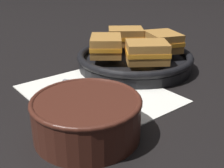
% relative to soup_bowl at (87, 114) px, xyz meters
% --- Properties ---
extents(ground_plane, '(4.00, 4.00, 0.00)m').
position_rel_soup_bowl_xyz_m(ground_plane, '(-0.09, 0.10, -0.04)').
color(ground_plane, black).
extents(napkin, '(0.31, 0.27, 0.00)m').
position_rel_soup_bowl_xyz_m(napkin, '(-0.10, 0.11, -0.03)').
color(napkin, white).
rests_on(napkin, ground_plane).
extents(soup_bowl, '(0.17, 0.17, 0.06)m').
position_rel_soup_bowl_xyz_m(soup_bowl, '(0.00, 0.00, 0.00)').
color(soup_bowl, '#4C2319').
rests_on(soup_bowl, ground_plane).
extents(spoon, '(0.16, 0.08, 0.01)m').
position_rel_soup_bowl_xyz_m(spoon, '(-0.09, 0.13, -0.03)').
color(spoon, '#9E9EA3').
rests_on(spoon, napkin).
extents(skillet, '(0.29, 0.29, 0.04)m').
position_rel_soup_bowl_xyz_m(skillet, '(-0.16, 0.28, -0.02)').
color(skillet, black).
rests_on(skillet, ground_plane).
extents(sandwich_near_left, '(0.12, 0.12, 0.05)m').
position_rel_soup_bowl_xyz_m(sandwich_near_left, '(-0.10, 0.25, 0.03)').
color(sandwich_near_left, '#B27A38').
rests_on(sandwich_near_left, skillet).
extents(sandwich_near_right, '(0.12, 0.11, 0.05)m').
position_rel_soup_bowl_xyz_m(sandwich_near_right, '(-0.13, 0.35, 0.03)').
color(sandwich_near_right, '#B27A38').
rests_on(sandwich_near_right, skillet).
extents(sandwich_far_left, '(0.12, 0.12, 0.05)m').
position_rel_soup_bowl_xyz_m(sandwich_far_left, '(-0.23, 0.31, 0.03)').
color(sandwich_far_left, '#B27A38').
rests_on(sandwich_far_left, skillet).
extents(sandwich_far_right, '(0.12, 0.12, 0.05)m').
position_rel_soup_bowl_xyz_m(sandwich_far_right, '(-0.20, 0.21, 0.03)').
color(sandwich_far_right, '#B27A38').
rests_on(sandwich_far_right, skillet).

